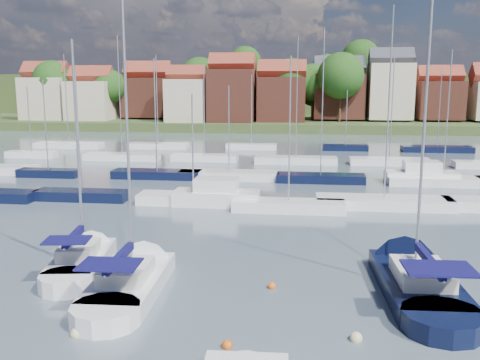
# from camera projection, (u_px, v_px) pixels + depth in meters

# --- Properties ---
(ground) EXTENTS (260.00, 260.00, 0.00)m
(ground) POSITION_uv_depth(u_px,v_px,m) (288.00, 168.00, 62.88)
(ground) COLOR #4F5C6B
(ground) RESTS_ON ground
(sailboat_left) EXTENTS (3.94, 9.87, 13.14)m
(sailboat_left) POSITION_uv_depth(u_px,v_px,m) (86.00, 257.00, 29.77)
(sailboat_left) COLOR white
(sailboat_left) RESTS_ON ground
(sailboat_centre) EXTENTS (3.35, 11.32, 15.26)m
(sailboat_centre) POSITION_uv_depth(u_px,v_px,m) (137.00, 275.00, 27.04)
(sailboat_centre) COLOR white
(sailboat_centre) RESTS_ON ground
(sailboat_navy) EXTENTS (3.87, 12.86, 17.58)m
(sailboat_navy) POSITION_uv_depth(u_px,v_px,m) (409.00, 273.00, 27.27)
(sailboat_navy) COLOR black
(sailboat_navy) RESTS_ON ground
(buoy_b) EXTENTS (0.50, 0.50, 0.50)m
(buoy_b) POSITION_uv_depth(u_px,v_px,m) (77.00, 336.00, 21.30)
(buoy_b) COLOR beige
(buoy_b) RESTS_ON ground
(buoy_c) EXTENTS (0.48, 0.48, 0.48)m
(buoy_c) POSITION_uv_depth(u_px,v_px,m) (112.00, 301.00, 24.70)
(buoy_c) COLOR #D85914
(buoy_c) RESTS_ON ground
(buoy_d) EXTENTS (0.50, 0.50, 0.50)m
(buoy_d) POSITION_uv_depth(u_px,v_px,m) (356.00, 340.00, 20.93)
(buoy_d) COLOR beige
(buoy_d) RESTS_ON ground
(buoy_e) EXTENTS (0.53, 0.53, 0.53)m
(buoy_e) POSITION_uv_depth(u_px,v_px,m) (380.00, 270.00, 28.83)
(buoy_e) COLOR #D85914
(buoy_e) RESTS_ON ground
(buoy_f) EXTENTS (0.49, 0.49, 0.49)m
(buoy_f) POSITION_uv_depth(u_px,v_px,m) (440.00, 327.00, 22.05)
(buoy_f) COLOR beige
(buoy_f) RESTS_ON ground
(buoy_g) EXTENTS (0.42, 0.42, 0.42)m
(buoy_g) POSITION_uv_depth(u_px,v_px,m) (227.00, 348.00, 20.35)
(buoy_g) COLOR #D85914
(buoy_g) RESTS_ON ground
(buoy_h) EXTENTS (0.41, 0.41, 0.41)m
(buoy_h) POSITION_uv_depth(u_px,v_px,m) (272.00, 288.00, 26.25)
(buoy_h) COLOR #D85914
(buoy_h) RESTS_ON ground
(marina_field) EXTENTS (79.62, 41.41, 15.93)m
(marina_field) POSITION_uv_depth(u_px,v_px,m) (305.00, 172.00, 57.84)
(marina_field) COLOR white
(marina_field) RESTS_ON ground
(far_shore_town) EXTENTS (212.46, 90.00, 22.27)m
(far_shore_town) POSITION_uv_depth(u_px,v_px,m) (306.00, 101.00, 152.29)
(far_shore_town) COLOR #3D4A25
(far_shore_town) RESTS_ON ground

